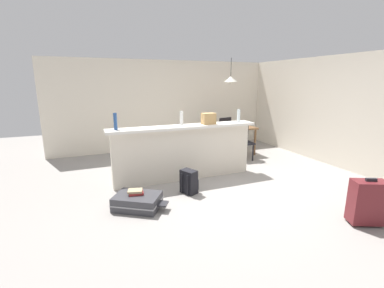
# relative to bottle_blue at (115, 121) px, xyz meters

# --- Properties ---
(ground_plane) EXTENTS (13.00, 13.00, 0.05)m
(ground_plane) POSITION_rel_bottle_blue_xyz_m (1.79, -0.43, -1.26)
(ground_plane) COLOR gray
(wall_back) EXTENTS (6.60, 0.10, 2.50)m
(wall_back) POSITION_rel_bottle_blue_xyz_m (1.79, 2.62, 0.01)
(wall_back) COLOR silver
(wall_back) RESTS_ON ground_plane
(wall_right) EXTENTS (0.10, 6.00, 2.50)m
(wall_right) POSITION_rel_bottle_blue_xyz_m (4.84, -0.13, 0.01)
(wall_right) COLOR silver
(wall_right) RESTS_ON ground_plane
(partition_half_wall) EXTENTS (2.80, 0.20, 1.04)m
(partition_half_wall) POSITION_rel_bottle_blue_xyz_m (1.28, -0.02, -0.72)
(partition_half_wall) COLOR silver
(partition_half_wall) RESTS_ON ground_plane
(bar_countertop) EXTENTS (2.96, 0.40, 0.05)m
(bar_countertop) POSITION_rel_bottle_blue_xyz_m (1.28, -0.02, -0.17)
(bar_countertop) COLOR white
(bar_countertop) RESTS_ON partition_half_wall
(bottle_blue) EXTENTS (0.06, 0.06, 0.30)m
(bottle_blue) POSITION_rel_bottle_blue_xyz_m (0.00, 0.00, 0.00)
(bottle_blue) COLOR #284C89
(bottle_blue) RESTS_ON bar_countertop
(bottle_white) EXTENTS (0.07, 0.07, 0.27)m
(bottle_white) POSITION_rel_bottle_blue_xyz_m (1.25, 0.05, -0.01)
(bottle_white) COLOR silver
(bottle_white) RESTS_ON bar_countertop
(bottle_clear) EXTENTS (0.07, 0.07, 0.27)m
(bottle_clear) POSITION_rel_bottle_blue_xyz_m (2.50, -0.01, -0.02)
(bottle_clear) COLOR silver
(bottle_clear) RESTS_ON bar_countertop
(grocery_bag) EXTENTS (0.26, 0.18, 0.22)m
(grocery_bag) POSITION_rel_bottle_blue_xyz_m (1.80, -0.03, -0.04)
(grocery_bag) COLOR tan
(grocery_bag) RESTS_ON bar_countertop
(dining_table) EXTENTS (1.10, 0.80, 0.74)m
(dining_table) POSITION_rel_bottle_blue_xyz_m (3.14, 1.28, -0.59)
(dining_table) COLOR brown
(dining_table) RESTS_ON ground_plane
(dining_chair_near_partition) EXTENTS (0.42, 0.42, 0.93)m
(dining_chair_near_partition) POSITION_rel_bottle_blue_xyz_m (3.13, 0.76, -0.72)
(dining_chair_near_partition) COLOR black
(dining_chair_near_partition) RESTS_ON ground_plane
(dining_chair_far_side) EXTENTS (0.47, 0.47, 0.93)m
(dining_chair_far_side) POSITION_rel_bottle_blue_xyz_m (3.16, 1.84, -0.72)
(dining_chair_far_side) COLOR black
(dining_chair_far_side) RESTS_ON ground_plane
(pendant_lamp) EXTENTS (0.34, 0.34, 0.64)m
(pendant_lamp) POSITION_rel_bottle_blue_xyz_m (3.05, 1.31, 0.74)
(pendant_lamp) COLOR black
(suitcase_flat_charcoal) EXTENTS (0.88, 0.79, 0.22)m
(suitcase_flat_charcoal) POSITION_rel_bottle_blue_xyz_m (0.16, -0.95, -1.13)
(suitcase_flat_charcoal) COLOR #38383D
(suitcase_flat_charcoal) RESTS_ON ground_plane
(suitcase_upright_maroon) EXTENTS (0.50, 0.40, 0.67)m
(suitcase_upright_maroon) POSITION_rel_bottle_blue_xyz_m (2.97, -2.60, -0.91)
(suitcase_upright_maroon) COLOR maroon
(suitcase_upright_maroon) RESTS_ON ground_plane
(backpack_black) EXTENTS (0.32, 0.33, 0.42)m
(backpack_black) POSITION_rel_bottle_blue_xyz_m (1.11, -0.71, -1.04)
(backpack_black) COLOR black
(backpack_black) RESTS_ON ground_plane
(book_stack) EXTENTS (0.26, 0.21, 0.07)m
(book_stack) POSITION_rel_bottle_blue_xyz_m (0.14, -0.91, -0.98)
(book_stack) COLOR #AD2D2D
(book_stack) RESTS_ON suitcase_flat_charcoal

